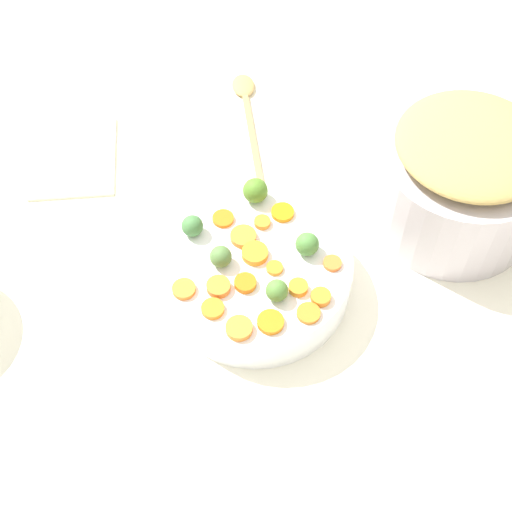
% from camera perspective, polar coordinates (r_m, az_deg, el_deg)
% --- Properties ---
extents(tabletop, '(2.40, 2.40, 0.02)m').
position_cam_1_polar(tabletop, '(1.15, 1.69, -3.24)').
color(tabletop, white).
rests_on(tabletop, ground).
extents(serving_bowl_carrots, '(0.29, 0.29, 0.07)m').
position_cam_1_polar(serving_bowl_carrots, '(1.12, 0.00, -1.33)').
color(serving_bowl_carrots, white).
rests_on(serving_bowl_carrots, tabletop).
extents(metal_pot, '(0.27, 0.27, 0.15)m').
position_cam_1_polar(metal_pot, '(1.21, 15.37, 5.21)').
color(metal_pot, '#BBB4BE').
rests_on(metal_pot, tabletop).
extents(stuffing_mound, '(0.23, 0.23, 0.04)m').
position_cam_1_polar(stuffing_mound, '(1.15, 16.41, 8.28)').
color(stuffing_mound, tan).
rests_on(stuffing_mound, metal_pot).
extents(carrot_slice_0, '(0.04, 0.04, 0.01)m').
position_cam_1_polar(carrot_slice_0, '(1.06, -0.84, -2.10)').
color(carrot_slice_0, orange).
rests_on(carrot_slice_0, serving_bowl_carrots).
extents(carrot_slice_1, '(0.04, 0.04, 0.01)m').
position_cam_1_polar(carrot_slice_1, '(1.14, 2.07, 3.39)').
color(carrot_slice_1, orange).
rests_on(carrot_slice_1, serving_bowl_carrots).
extents(carrot_slice_2, '(0.04, 0.04, 0.01)m').
position_cam_1_polar(carrot_slice_2, '(1.05, 5.02, -3.18)').
color(carrot_slice_2, orange).
rests_on(carrot_slice_2, serving_bowl_carrots).
extents(carrot_slice_3, '(0.04, 0.04, 0.01)m').
position_cam_1_polar(carrot_slice_3, '(1.06, -2.92, -2.38)').
color(carrot_slice_3, orange).
rests_on(carrot_slice_3, serving_bowl_carrots).
extents(carrot_slice_4, '(0.04, 0.04, 0.01)m').
position_cam_1_polar(carrot_slice_4, '(1.04, 4.08, -4.43)').
color(carrot_slice_4, orange).
rests_on(carrot_slice_4, serving_bowl_carrots).
extents(carrot_slice_5, '(0.03, 0.03, 0.01)m').
position_cam_1_polar(carrot_slice_5, '(1.13, 0.49, 2.63)').
color(carrot_slice_5, orange).
rests_on(carrot_slice_5, serving_bowl_carrots).
extents(carrot_slice_6, '(0.04, 0.04, 0.01)m').
position_cam_1_polar(carrot_slice_6, '(1.06, 3.28, -2.44)').
color(carrot_slice_6, orange).
rests_on(carrot_slice_6, serving_bowl_carrots).
extents(carrot_slice_7, '(0.05, 0.05, 0.01)m').
position_cam_1_polar(carrot_slice_7, '(1.04, -3.36, -4.08)').
color(carrot_slice_7, orange).
rests_on(carrot_slice_7, serving_bowl_carrots).
extents(carrot_slice_8, '(0.05, 0.05, 0.01)m').
position_cam_1_polar(carrot_slice_8, '(1.06, -5.59, -2.56)').
color(carrot_slice_8, orange).
rests_on(carrot_slice_8, serving_bowl_carrots).
extents(carrot_slice_9, '(0.05, 0.05, 0.01)m').
position_cam_1_polar(carrot_slice_9, '(1.11, -0.99, 1.52)').
color(carrot_slice_9, orange).
rests_on(carrot_slice_9, serving_bowl_carrots).
extents(carrot_slice_10, '(0.03, 0.03, 0.01)m').
position_cam_1_polar(carrot_slice_10, '(1.09, 5.92, -0.56)').
color(carrot_slice_10, orange).
rests_on(carrot_slice_10, serving_bowl_carrots).
extents(carrot_slice_11, '(0.04, 0.04, 0.01)m').
position_cam_1_polar(carrot_slice_11, '(1.13, -2.55, 2.91)').
color(carrot_slice_11, orange).
rests_on(carrot_slice_11, serving_bowl_carrots).
extents(carrot_slice_12, '(0.04, 0.04, 0.01)m').
position_cam_1_polar(carrot_slice_12, '(1.02, -1.31, -5.60)').
color(carrot_slice_12, orange).
rests_on(carrot_slice_12, serving_bowl_carrots).
extents(carrot_slice_13, '(0.04, 0.04, 0.01)m').
position_cam_1_polar(carrot_slice_13, '(1.09, -0.09, 0.21)').
color(carrot_slice_13, orange).
rests_on(carrot_slice_13, serving_bowl_carrots).
extents(carrot_slice_14, '(0.04, 0.04, 0.01)m').
position_cam_1_polar(carrot_slice_14, '(1.03, 1.13, -5.12)').
color(carrot_slice_14, orange).
rests_on(carrot_slice_14, serving_bowl_carrots).
extents(carrot_slice_15, '(0.03, 0.03, 0.01)m').
position_cam_1_polar(carrot_slice_15, '(1.08, 1.48, -1.09)').
color(carrot_slice_15, orange).
rests_on(carrot_slice_15, serving_bowl_carrots).
extents(brussels_sprout_0, '(0.04, 0.04, 0.04)m').
position_cam_1_polar(brussels_sprout_0, '(1.09, 3.98, 0.93)').
color(brussels_sprout_0, '#4A813B').
rests_on(brussels_sprout_0, serving_bowl_carrots).
extents(brussels_sprout_1, '(0.04, 0.04, 0.04)m').
position_cam_1_polar(brussels_sprout_1, '(1.15, -0.05, 5.08)').
color(brussels_sprout_1, '#508028').
rests_on(brussels_sprout_1, serving_bowl_carrots).
extents(brussels_sprout_2, '(0.03, 0.03, 0.03)m').
position_cam_1_polar(brussels_sprout_2, '(1.08, -2.74, -0.04)').
color(brussels_sprout_2, '#51783E').
rests_on(brussels_sprout_2, serving_bowl_carrots).
extents(brussels_sprout_3, '(0.03, 0.03, 0.03)m').
position_cam_1_polar(brussels_sprout_3, '(1.11, -4.95, 2.33)').
color(brussels_sprout_3, '#437940').
rests_on(brussels_sprout_3, serving_bowl_carrots).
extents(brussels_sprout_4, '(0.03, 0.03, 0.03)m').
position_cam_1_polar(brussels_sprout_4, '(1.04, 1.63, -2.69)').
color(brussels_sprout_4, '#507F37').
rests_on(brussels_sprout_4, serving_bowl_carrots).
extents(wooden_spoon, '(0.32, 0.04, 0.01)m').
position_cam_1_polar(wooden_spoon, '(1.39, -0.67, 11.29)').
color(wooden_spoon, tan).
rests_on(wooden_spoon, tabletop).
extents(dish_towel, '(0.19, 0.16, 0.01)m').
position_cam_1_polar(dish_towel, '(1.35, -13.93, 7.39)').
color(dish_towel, beige).
rests_on(dish_towel, tabletop).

